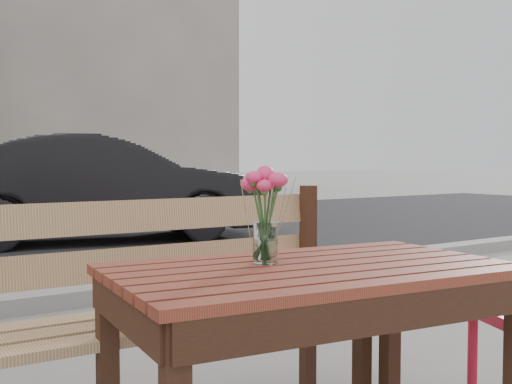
# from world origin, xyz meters

# --- Properties ---
(main_table) EXTENTS (1.26, 0.83, 0.73)m
(main_table) POSITION_xyz_m (0.03, -0.00, 0.61)
(main_table) COLOR maroon
(main_table) RESTS_ON ground
(main_bench) EXTENTS (1.55, 0.51, 0.96)m
(main_bench) POSITION_xyz_m (-0.14, 0.62, 0.58)
(main_bench) COLOR #96704D
(main_bench) RESTS_ON ground
(main_vase) EXTENTS (0.16, 0.16, 0.30)m
(main_vase) POSITION_xyz_m (-0.06, 0.11, 0.92)
(main_vase) COLOR white
(main_vase) RESTS_ON main_table
(parked_car) EXTENTS (4.27, 2.28, 1.34)m
(parked_car) POSITION_xyz_m (1.79, 6.34, 0.67)
(parked_car) COLOR black
(parked_car) RESTS_ON ground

